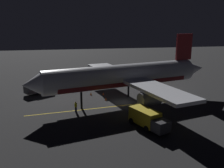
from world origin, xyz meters
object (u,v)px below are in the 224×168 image
at_px(airliner, 126,76).
at_px(catering_truck, 147,119).
at_px(ground_crew_worker, 76,107).
at_px(traffic_cone_near_right, 106,99).
at_px(traffic_cone_under_wing, 103,94).
at_px(traffic_cone_near_left, 91,94).
at_px(baggage_truck, 40,88).

bearing_deg(airliner, catering_truck, -179.00).
xyz_separation_m(catering_truck, ground_crew_worker, (8.13, 9.34, -0.40)).
distance_m(catering_truck, traffic_cone_near_right, 13.80).
relative_size(traffic_cone_near_right, traffic_cone_under_wing, 1.00).
distance_m(airliner, catering_truck, 12.23).
bearing_deg(traffic_cone_near_right, catering_truck, -164.77).
distance_m(airliner, traffic_cone_near_right, 5.84).
bearing_deg(catering_truck, traffic_cone_under_wing, 12.01).
xyz_separation_m(airliner, traffic_cone_near_left, (5.53, 5.75, -4.48)).
bearing_deg(airliner, baggage_truck, 61.44).
relative_size(traffic_cone_near_left, traffic_cone_near_right, 1.00).
bearing_deg(traffic_cone_near_right, traffic_cone_under_wing, -0.88).
xyz_separation_m(airliner, baggage_truck, (8.58, 15.77, -3.59)).
xyz_separation_m(baggage_truck, catering_truck, (-20.32, -15.97, 0.15)).
bearing_deg(catering_truck, ground_crew_worker, 48.97).
distance_m(airliner, ground_crew_worker, 10.55).
bearing_deg(traffic_cone_near_left, catering_truck, -160.97).
height_order(catering_truck, ground_crew_worker, catering_truck).
xyz_separation_m(airliner, catering_truck, (-11.74, -0.21, -3.44)).
relative_size(airliner, ground_crew_worker, 20.21).
bearing_deg(traffic_cone_near_right, baggage_truck, 60.32).
height_order(airliner, catering_truck, airliner).
relative_size(ground_crew_worker, traffic_cone_near_left, 3.16).
distance_m(ground_crew_worker, traffic_cone_near_right, 7.73).
xyz_separation_m(ground_crew_worker, traffic_cone_near_left, (9.14, -3.39, -0.64)).
height_order(airliner, traffic_cone_under_wing, airliner).
bearing_deg(ground_crew_worker, traffic_cone_near_left, -20.35).
distance_m(baggage_truck, traffic_cone_near_left, 10.51).
bearing_deg(traffic_cone_under_wing, catering_truck, -167.99).
distance_m(ground_crew_worker, traffic_cone_near_left, 9.77).
relative_size(catering_truck, traffic_cone_near_left, 12.30).
distance_m(airliner, traffic_cone_under_wing, 7.51).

